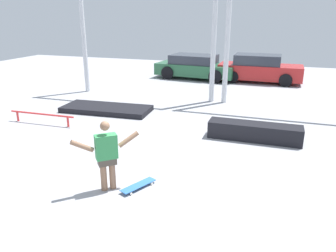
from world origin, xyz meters
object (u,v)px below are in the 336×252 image
skateboarder (107,153)px  grind_box (254,132)px  grind_rail (42,115)px  skateboard (138,185)px  parked_car_green (196,67)px  manual_pad (107,109)px  parked_car_red (259,69)px

skateboarder → grind_box: (2.61, 3.84, -0.56)m
grind_box → grind_rail: size_ratio=1.10×
skateboard → parked_car_green: parked_car_green is taller
skateboarder → parked_car_green: (-1.29, 12.55, -0.16)m
skateboarder → grind_box: skateboarder is taller
skateboarder → grind_rail: (-4.11, 3.09, -0.51)m
parked_car_green → skateboarder: bearing=-78.4°
grind_rail → parked_car_green: bearing=73.4°
skateboarder → manual_pad: size_ratio=0.45×
skateboard → grind_rail: grind_rail is taller
manual_pad → grind_rail: grind_rail is taller
manual_pad → parked_car_red: bearing=56.8°
manual_pad → grind_rail: bearing=-123.0°
skateboarder → skateboard: size_ratio=1.76×
manual_pad → parked_car_green: size_ratio=0.72×
skateboard → manual_pad: 5.91m
manual_pad → parked_car_green: (1.53, 7.49, 0.55)m
skateboarder → parked_car_red: skateboarder is taller
grind_box → parked_car_red: 8.82m
parked_car_green → parked_car_red: bearing=7.2°
skateboarder → parked_car_red: size_ratio=0.35×
parked_car_green → grind_rail: bearing=-100.8°
grind_rail → parked_car_red: bearing=56.8°
skateboard → grind_box: bearing=-3.9°
skateboarder → parked_car_red: (2.14, 12.64, -0.12)m
grind_box → grind_rail: 6.76m
parked_car_red → skateboarder: bearing=-98.8°
skateboarder → parked_car_green: 12.62m
grind_box → parked_car_green: (-3.90, 8.71, 0.40)m
grind_rail → skateboard: bearing=-31.5°
skateboarder → grind_rail: 5.16m
grind_box → grind_rail: bearing=-173.6°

